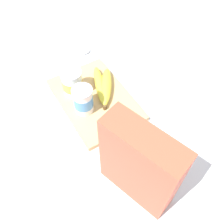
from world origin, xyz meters
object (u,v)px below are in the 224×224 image
(spoon, at_px, (82,55))
(banana_bunch, at_px, (103,86))
(yogurt_cup_front, at_px, (83,100))
(cutting_board, at_px, (95,99))
(yogurt_cup_back, at_px, (72,83))
(cereal_box, at_px, (140,166))

(spoon, bearing_deg, banana_bunch, 173.94)
(banana_bunch, bearing_deg, yogurt_cup_front, 114.12)
(cutting_board, xyz_separation_m, yogurt_cup_back, (0.06, 0.05, 0.06))
(yogurt_cup_back, bearing_deg, yogurt_cup_front, 177.42)
(yogurt_cup_front, bearing_deg, cereal_box, -179.53)
(cereal_box, distance_m, banana_bunch, 0.37)
(yogurt_cup_front, relative_size, spoon, 0.74)
(banana_bunch, xyz_separation_m, spoon, (0.21, -0.02, -0.03))
(cutting_board, bearing_deg, banana_bunch, -67.77)
(cutting_board, distance_m, yogurt_cup_front, 0.08)
(yogurt_cup_front, bearing_deg, cutting_board, -64.34)
(yogurt_cup_front, distance_m, spoon, 0.29)
(cutting_board, relative_size, yogurt_cup_front, 3.36)
(banana_bunch, bearing_deg, cereal_box, 164.43)
(yogurt_cup_front, relative_size, banana_bunch, 0.52)
(cutting_board, relative_size, spoon, 2.50)
(cutting_board, distance_m, cereal_box, 0.35)
(cereal_box, xyz_separation_m, yogurt_cup_front, (0.30, 0.00, -0.07))
(yogurt_cup_back, xyz_separation_m, spoon, (0.17, -0.12, -0.06))
(cereal_box, distance_m, yogurt_cup_back, 0.39)
(cereal_box, height_order, banana_bunch, cereal_box)
(cereal_box, distance_m, yogurt_cup_front, 0.31)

